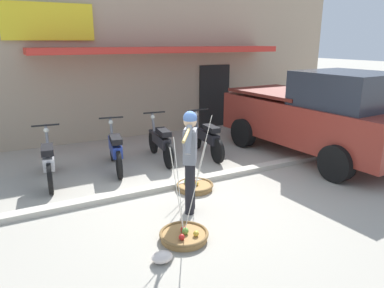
# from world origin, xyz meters

# --- Properties ---
(ground_plane) EXTENTS (90.00, 90.00, 0.00)m
(ground_plane) POSITION_xyz_m (0.00, 0.00, 0.00)
(ground_plane) COLOR #9E998C
(sidewalk_curb) EXTENTS (20.00, 0.24, 0.10)m
(sidewalk_curb) POSITION_xyz_m (0.00, 0.70, 0.05)
(sidewalk_curb) COLOR #BAB4A5
(sidewalk_curb) RESTS_ON ground
(fruit_vendor) EXTENTS (1.03, 1.54, 1.70)m
(fruit_vendor) POSITION_xyz_m (-0.28, -0.35, 0.98)
(fruit_vendor) COLOR black
(fruit_vendor) RESTS_ON ground
(fruit_basket_left_side) EXTENTS (0.71, 0.71, 1.45)m
(fruit_basket_left_side) POSITION_xyz_m (-0.77, -1.11, 0.07)
(fruit_basket_left_side) COLOR #9E7542
(fruit_basket_left_side) RESTS_ON ground
(fruit_basket_right_side) EXTENTS (0.71, 0.71, 1.45)m
(fruit_basket_right_side) POSITION_xyz_m (0.22, 0.41, 0.07)
(fruit_basket_right_side) COLOR #9E7542
(fruit_basket_right_side) RESTS_ON ground
(motorcycle_nearest_shop) EXTENTS (0.54, 1.82, 1.09)m
(motorcycle_nearest_shop) POSITION_xyz_m (-2.16, 2.09, 0.45)
(motorcycle_nearest_shop) COLOR black
(motorcycle_nearest_shop) RESTS_ON ground
(motorcycle_second_in_row) EXTENTS (0.54, 1.81, 1.09)m
(motorcycle_second_in_row) POSITION_xyz_m (-0.79, 2.21, 0.45)
(motorcycle_second_in_row) COLOR black
(motorcycle_second_in_row) RESTS_ON ground
(motorcycle_third_in_row) EXTENTS (0.54, 1.82, 1.09)m
(motorcycle_third_in_row) POSITION_xyz_m (0.33, 2.31, 0.45)
(motorcycle_third_in_row) COLOR black
(motorcycle_third_in_row) RESTS_ON ground
(motorcycle_end_of_row) EXTENTS (0.54, 1.82, 1.09)m
(motorcycle_end_of_row) POSITION_xyz_m (1.46, 2.11, 0.45)
(motorcycle_end_of_row) COLOR black
(motorcycle_end_of_row) RESTS_ON ground
(parked_truck) EXTENTS (2.39, 4.81, 2.10)m
(parked_truck) POSITION_xyz_m (3.79, 0.83, 1.03)
(parked_truck) COLOR maroon
(parked_truck) RESTS_ON ground
(storefront_building) EXTENTS (13.00, 6.00, 4.20)m
(storefront_building) POSITION_xyz_m (1.35, 7.30, 2.10)
(storefront_building) COLOR tan
(storefront_building) RESTS_ON ground
(plastic_litter_bag) EXTENTS (0.28, 0.22, 0.14)m
(plastic_litter_bag) POSITION_xyz_m (-1.27, -1.47, 0.07)
(plastic_litter_bag) COLOR silver
(plastic_litter_bag) RESTS_ON ground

